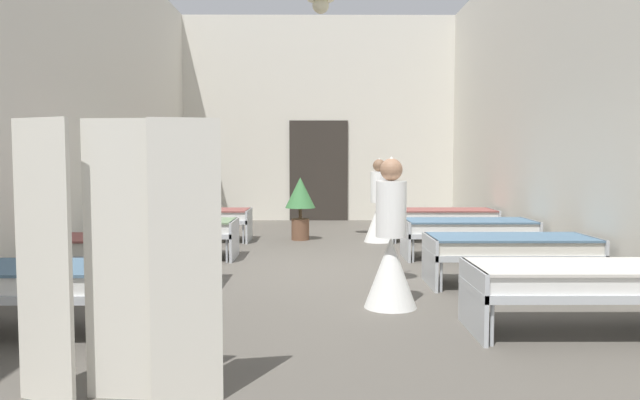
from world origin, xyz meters
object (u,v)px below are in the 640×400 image
at_px(bed_left_row_1, 131,248).
at_px(bed_right_row_3, 441,217).
at_px(potted_plant, 300,200).
at_px(privacy_screen, 116,261).
at_px(bed_left_row_2, 171,229).
at_px(bed_right_row_2, 468,229).
at_px(nurse_near_aisle, 379,212).
at_px(bed_right_row_0, 584,281).
at_px(bed_left_row_3, 197,217).
at_px(patient_seated_primary, 196,200).
at_px(bed_right_row_1, 510,248).
at_px(nurse_mid_aisle, 391,254).
at_px(bed_left_row_0, 60,282).

bearing_deg(bed_left_row_1, bed_right_row_3, 40.91).
height_order(bed_right_row_3, potted_plant, potted_plant).
xyz_separation_m(bed_right_row_3, privacy_screen, (-3.44, -7.11, 0.41)).
xyz_separation_m(bed_left_row_2, bed_right_row_2, (4.39, 0.00, 0.00)).
height_order(bed_left_row_1, nurse_near_aisle, nurse_near_aisle).
height_order(bed_right_row_0, bed_left_row_3, same).
height_order(bed_right_row_0, bed_right_row_3, same).
distance_m(patient_seated_primary, potted_plant, 2.48).
bearing_deg(nurse_near_aisle, bed_right_row_3, -154.43).
bearing_deg(patient_seated_primary, bed_left_row_3, 100.88).
distance_m(bed_right_row_3, potted_plant, 2.56).
relative_size(bed_right_row_3, privacy_screen, 1.12).
relative_size(bed_right_row_0, bed_left_row_3, 1.00).
height_order(bed_right_row_1, bed_right_row_3, same).
bearing_deg(bed_right_row_1, bed_right_row_0, -90.00).
distance_m(bed_left_row_2, bed_right_row_3, 4.78).
xyz_separation_m(bed_right_row_2, bed_left_row_3, (-4.39, 1.90, 0.00)).
bearing_deg(bed_right_row_3, bed_right_row_2, -90.00).
height_order(bed_right_row_1, bed_left_row_2, same).
distance_m(bed_left_row_1, nurse_mid_aisle, 3.05).
bearing_deg(potted_plant, bed_right_row_0, -66.56).
bearing_deg(bed_left_row_1, nurse_near_aisle, 48.71).
bearing_deg(bed_right_row_2, potted_plant, 140.99).
height_order(bed_left_row_2, nurse_mid_aisle, nurse_mid_aisle).
height_order(bed_left_row_0, privacy_screen, privacy_screen).
bearing_deg(bed_left_row_3, bed_right_row_1, -40.91).
bearing_deg(privacy_screen, bed_right_row_2, 62.74).
bearing_deg(bed_right_row_0, bed_left_row_1, 156.57).
bearing_deg(bed_left_row_0, bed_right_row_2, 40.91).
height_order(bed_left_row_3, patient_seated_primary, patient_seated_primary).
distance_m(bed_left_row_0, patient_seated_primary, 3.92).
bearing_deg(nurse_near_aisle, patient_seated_primary, 51.30).
xyz_separation_m(bed_left_row_0, bed_left_row_3, (0.00, 5.70, 0.00)).
bearing_deg(nurse_mid_aisle, bed_left_row_1, -53.29).
bearing_deg(patient_seated_primary, bed_left_row_0, -95.16).
distance_m(bed_right_row_2, bed_left_row_3, 4.78).
height_order(patient_seated_primary, potted_plant, patient_seated_primary).
xyz_separation_m(bed_left_row_0, potted_plant, (1.85, 5.86, 0.29)).
height_order(bed_left_row_2, bed_right_row_2, same).
xyz_separation_m(bed_left_row_2, potted_plant, (1.85, 2.06, 0.29)).
distance_m(bed_right_row_0, bed_right_row_1, 1.90).
height_order(bed_left_row_2, patient_seated_primary, patient_seated_primary).
bearing_deg(bed_left_row_3, nurse_near_aisle, -1.74).
bearing_deg(bed_right_row_0, nurse_mid_aisle, 149.98).
xyz_separation_m(bed_left_row_2, bed_left_row_3, (0.00, 1.90, 0.00)).
distance_m(bed_right_row_3, patient_seated_primary, 4.45).
xyz_separation_m(bed_right_row_0, bed_right_row_2, (0.00, 3.80, 0.00)).
distance_m(bed_left_row_0, bed_right_row_0, 4.39).
height_order(bed_right_row_1, patient_seated_primary, patient_seated_primary).
bearing_deg(bed_left_row_3, bed_left_row_1, -90.00).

